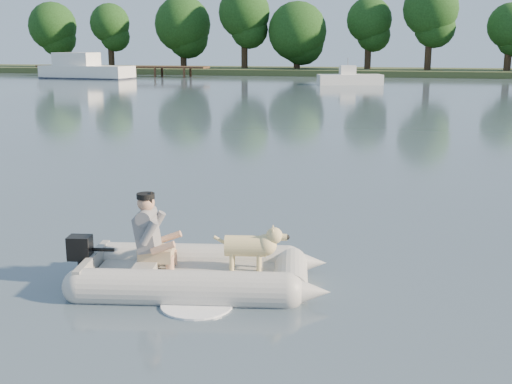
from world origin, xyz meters
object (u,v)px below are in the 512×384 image
(dock, at_px, (121,71))
(man, at_px, (148,230))
(dinghy, at_px, (198,245))
(motorboat, at_px, (350,72))
(cabin_cruiser, at_px, (87,66))
(dog, at_px, (246,250))

(dock, bearing_deg, man, -63.99)
(dock, bearing_deg, dinghy, -63.39)
(motorboat, bearing_deg, man, -104.74)
(cabin_cruiser, distance_m, motorboat, 25.02)
(dock, height_order, dinghy, dinghy)
(man, xyz_separation_m, cabin_cruiser, (-26.78, 47.69, 0.47))
(dock, height_order, dog, dock)
(man, xyz_separation_m, dog, (1.23, 0.23, -0.24))
(motorboat, bearing_deg, dog, -103.12)
(man, bearing_deg, dinghy, -4.24)
(motorboat, bearing_deg, dinghy, -103.89)
(dinghy, xyz_separation_m, motorboat, (-2.65, 44.15, 0.45))
(dinghy, bearing_deg, dock, 105.96)
(dog, xyz_separation_m, motorboat, (-3.24, 43.99, 0.51))
(man, distance_m, cabin_cruiser, 54.70)
(dinghy, relative_size, motorboat, 0.85)
(dock, height_order, motorboat, motorboat)
(dinghy, xyz_separation_m, dog, (0.58, 0.16, -0.07))
(dock, xyz_separation_m, cabin_cruiser, (-1.15, -4.84, 0.67))
(motorboat, bearing_deg, cabin_cruiser, 154.70)
(dinghy, height_order, dog, dinghy)
(dock, distance_m, dinghy, 58.68)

